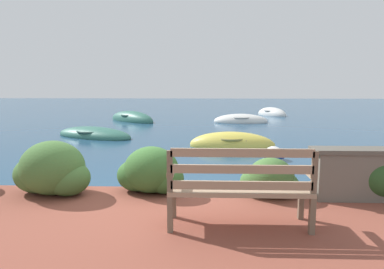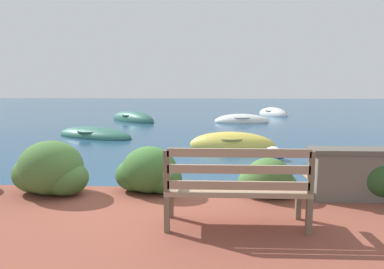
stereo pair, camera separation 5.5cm
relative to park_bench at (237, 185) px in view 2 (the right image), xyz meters
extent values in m
plane|color=navy|center=(-1.03, 1.48, -0.71)|extent=(80.00, 80.00, 0.00)
cube|color=brown|center=(-0.76, 0.26, -0.29)|extent=(0.06, 0.06, 0.40)
cube|color=brown|center=(0.76, 0.26, -0.29)|extent=(0.06, 0.06, 0.40)
cube|color=brown|center=(-0.76, -0.16, -0.29)|extent=(0.06, 0.06, 0.40)
cube|color=brown|center=(0.76, -0.16, -0.29)|extent=(0.06, 0.06, 0.40)
cube|color=gray|center=(0.00, 0.05, -0.06)|extent=(1.57, 0.48, 0.05)
cube|color=gray|center=(0.00, -0.16, 0.04)|extent=(1.49, 0.04, 0.09)
cube|color=gray|center=(0.00, -0.16, 0.22)|extent=(1.49, 0.04, 0.09)
cube|color=gray|center=(0.00, -0.16, 0.39)|extent=(1.49, 0.04, 0.09)
cube|color=brown|center=(-0.76, -0.16, 0.19)|extent=(0.06, 0.04, 0.45)
cube|color=brown|center=(0.76, -0.16, 0.19)|extent=(0.06, 0.04, 0.45)
cube|color=gray|center=(-0.76, 0.05, 0.14)|extent=(0.07, 0.43, 0.05)
cube|color=gray|center=(0.76, 0.05, 0.14)|extent=(0.07, 0.43, 0.05)
ellipsoid|color=#426B33|center=(-2.58, 1.08, -0.09)|extent=(0.92, 0.83, 0.79)
ellipsoid|color=#426B33|center=(-2.84, 1.15, -0.21)|extent=(0.69, 0.62, 0.55)
ellipsoid|color=#426B33|center=(-2.35, 1.04, -0.23)|extent=(0.65, 0.58, 0.51)
ellipsoid|color=#38662D|center=(-1.17, 1.22, -0.14)|extent=(0.81, 0.73, 0.69)
ellipsoid|color=#38662D|center=(-1.39, 1.28, -0.24)|extent=(0.60, 0.54, 0.48)
ellipsoid|color=#38662D|center=(-0.97, 1.18, -0.26)|extent=(0.56, 0.51, 0.44)
ellipsoid|color=#426B33|center=(0.55, 1.08, -0.20)|extent=(0.66, 0.59, 0.56)
ellipsoid|color=#426B33|center=(0.37, 1.13, -0.29)|extent=(0.50, 0.45, 0.40)
ellipsoid|color=#426B33|center=(0.72, 1.05, -0.30)|extent=(0.46, 0.42, 0.36)
ellipsoid|color=#284C23|center=(2.07, 1.07, -0.18)|extent=(0.72, 0.65, 0.61)
ellipsoid|color=#284C23|center=(1.87, 1.13, -0.27)|extent=(0.54, 0.49, 0.43)
ellipsoid|color=#DBC64C|center=(0.42, 6.13, -0.65)|extent=(2.57, 1.23, 0.79)
torus|color=olive|center=(0.42, 6.13, -0.43)|extent=(1.06, 1.06, 0.07)
cube|color=#846647|center=(0.79, 6.08, -0.46)|extent=(0.21, 0.75, 0.04)
cube|color=#846647|center=(0.12, 6.17, -0.46)|extent=(0.21, 0.75, 0.04)
ellipsoid|color=#336B5B|center=(-4.22, 7.98, -0.66)|extent=(3.27, 2.36, 0.62)
torus|color=#304F46|center=(-4.22, 7.98, -0.49)|extent=(1.56, 1.56, 0.07)
cube|color=#846647|center=(-3.80, 7.78, -0.52)|extent=(0.50, 0.89, 0.04)
cube|color=#846647|center=(-4.56, 8.14, -0.52)|extent=(0.50, 0.89, 0.04)
ellipsoid|color=silver|center=(1.37, 12.74, -0.65)|extent=(2.61, 1.23, 0.73)
torus|color=gray|center=(1.37, 12.74, -0.45)|extent=(1.19, 1.19, 0.07)
cube|color=#846647|center=(0.98, 12.75, -0.48)|extent=(0.15, 0.92, 0.04)
cube|color=#846647|center=(1.69, 12.73, -0.48)|extent=(0.15, 0.92, 0.04)
ellipsoid|color=#336B5B|center=(-3.99, 13.19, -0.64)|extent=(3.03, 2.94, 0.88)
torus|color=#304F46|center=(-3.99, 13.19, -0.40)|extent=(1.50, 1.50, 0.07)
cube|color=#846647|center=(-3.64, 12.87, -0.43)|extent=(0.66, 0.69, 0.04)
cube|color=#846647|center=(-4.28, 13.47, -0.43)|extent=(0.66, 0.69, 0.04)
ellipsoid|color=silver|center=(3.61, 16.62, -0.64)|extent=(1.91, 2.37, 0.83)
torus|color=gray|center=(3.61, 16.62, -0.41)|extent=(1.28, 1.28, 0.07)
cube|color=#846647|center=(3.78, 16.33, -0.44)|extent=(0.69, 0.47, 0.04)
cube|color=#846647|center=(3.47, 16.86, -0.44)|extent=(0.69, 0.47, 0.04)
sphere|color=white|center=(1.29, 4.50, -0.62)|extent=(0.49, 0.49, 0.49)
torus|color=navy|center=(1.29, 4.50, -0.62)|extent=(0.54, 0.54, 0.06)
camera|label=1|loc=(-0.40, -3.66, 1.10)|focal=32.00mm
camera|label=2|loc=(-0.34, -3.66, 1.10)|focal=32.00mm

